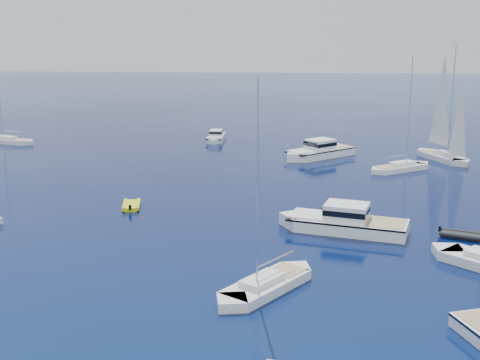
% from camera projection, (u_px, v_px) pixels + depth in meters
% --- Properties ---
extents(ground, '(400.00, 400.00, 0.00)m').
position_uv_depth(ground, '(189.00, 323.00, 37.60)').
color(ground, navy).
rests_on(ground, ground).
extents(motor_cruiser_centre, '(12.26, 6.66, 3.08)m').
position_uv_depth(motor_cruiser_centre, '(343.00, 231.00, 54.40)').
color(motor_cruiser_centre, white).
rests_on(motor_cruiser_centre, ground).
extents(motor_cruiser_distant, '(10.93, 10.16, 3.00)m').
position_uv_depth(motor_cruiser_distant, '(319.00, 157.00, 84.60)').
color(motor_cruiser_distant, white).
rests_on(motor_cruiser_distant, ground).
extents(motor_cruiser_horizon, '(2.53, 7.75, 2.02)m').
position_uv_depth(motor_cruiser_horizon, '(216.00, 140.00, 96.77)').
color(motor_cruiser_horizon, white).
rests_on(motor_cruiser_horizon, ground).
extents(sailboat_fore, '(7.79, 9.54, 14.51)m').
position_uv_depth(sailboat_fore, '(266.00, 290.00, 42.34)').
color(sailboat_fore, silver).
rests_on(sailboat_fore, ground).
extents(sailboat_centre, '(9.18, 7.38, 13.89)m').
position_uv_depth(sailboat_centre, '(400.00, 170.00, 76.98)').
color(sailboat_centre, white).
rests_on(sailboat_centre, ground).
extents(sailboat_sails_r, '(6.64, 10.54, 15.19)m').
position_uv_depth(sailboat_sails_r, '(442.00, 160.00, 82.97)').
color(sailboat_sails_r, silver).
rests_on(sailboat_sails_r, ground).
extents(sailboat_far_l, '(9.56, 4.97, 13.61)m').
position_uv_depth(sailboat_far_l, '(8.00, 143.00, 94.62)').
color(sailboat_far_l, silver).
rests_on(sailboat_far_l, ground).
extents(tender_yellow, '(2.53, 3.81, 0.95)m').
position_uv_depth(tender_yellow, '(131.00, 207.00, 61.39)').
color(tender_yellow, yellow).
rests_on(tender_yellow, ground).
extents(tender_grey_near, '(3.80, 3.00, 0.95)m').
position_uv_depth(tender_grey_near, '(460.00, 238.00, 52.75)').
color(tender_grey_near, black).
rests_on(tender_grey_near, ground).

